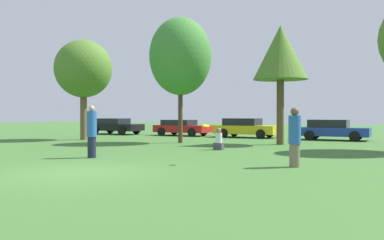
{
  "coord_description": "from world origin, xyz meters",
  "views": [
    {
      "loc": [
        7.97,
        -8.64,
        1.62
      ],
      "look_at": [
        1.48,
        4.17,
        1.42
      ],
      "focal_mm": 38.06,
      "sensor_mm": 36.0,
      "label": 1
    }
  ],
  "objects_px": {
    "tree_1": "(180,57)",
    "tree_2": "(280,54)",
    "tree_0": "(83,69)",
    "parked_car_blue": "(332,129)",
    "frisbee": "(206,126)",
    "parked_car_black": "(115,126)",
    "person_catcher": "(295,137)",
    "parked_car_yellow": "(246,128)",
    "bystander_sitting": "(219,141)",
    "parked_car_red": "(182,127)",
    "person_thrower": "(92,131)"
  },
  "relations": [
    {
      "from": "tree_0",
      "to": "parked_car_blue",
      "type": "distance_m",
      "value": 16.18
    },
    {
      "from": "tree_1",
      "to": "tree_2",
      "type": "bearing_deg",
      "value": 13.0
    },
    {
      "from": "frisbee",
      "to": "parked_car_yellow",
      "type": "bearing_deg",
      "value": 104.71
    },
    {
      "from": "frisbee",
      "to": "parked_car_blue",
      "type": "height_order",
      "value": "frisbee"
    },
    {
      "from": "person_thrower",
      "to": "tree_2",
      "type": "height_order",
      "value": "tree_2"
    },
    {
      "from": "bystander_sitting",
      "to": "parked_car_red",
      "type": "height_order",
      "value": "parked_car_red"
    },
    {
      "from": "parked_car_red",
      "to": "parked_car_yellow",
      "type": "bearing_deg",
      "value": 0.55
    },
    {
      "from": "frisbee",
      "to": "bystander_sitting",
      "type": "relative_size",
      "value": 0.23
    },
    {
      "from": "parked_car_red",
      "to": "tree_0",
      "type": "bearing_deg",
      "value": -111.94
    },
    {
      "from": "parked_car_yellow",
      "to": "parked_car_blue",
      "type": "relative_size",
      "value": 1.02
    },
    {
      "from": "parked_car_blue",
      "to": "bystander_sitting",
      "type": "bearing_deg",
      "value": -108.75
    },
    {
      "from": "person_thrower",
      "to": "frisbee",
      "type": "xyz_separation_m",
      "value": [
        4.63,
        0.14,
        0.27
      ]
    },
    {
      "from": "frisbee",
      "to": "parked_car_black",
      "type": "distance_m",
      "value": 21.0
    },
    {
      "from": "tree_0",
      "to": "parked_car_yellow",
      "type": "xyz_separation_m",
      "value": [
        8.33,
        7.13,
        -3.79
      ]
    },
    {
      "from": "tree_0",
      "to": "bystander_sitting",
      "type": "bearing_deg",
      "value": -15.1
    },
    {
      "from": "frisbee",
      "to": "parked_car_black",
      "type": "height_order",
      "value": "frisbee"
    },
    {
      "from": "person_thrower",
      "to": "person_catcher",
      "type": "relative_size",
      "value": 1.07
    },
    {
      "from": "tree_1",
      "to": "parked_car_yellow",
      "type": "relative_size",
      "value": 1.62
    },
    {
      "from": "person_catcher",
      "to": "tree_1",
      "type": "relative_size",
      "value": 0.26
    },
    {
      "from": "bystander_sitting",
      "to": "tree_0",
      "type": "distance_m",
      "value": 11.66
    },
    {
      "from": "bystander_sitting",
      "to": "parked_car_black",
      "type": "xyz_separation_m",
      "value": [
        -13.24,
        9.54,
        0.28
      ]
    },
    {
      "from": "tree_1",
      "to": "parked_car_black",
      "type": "distance_m",
      "value": 12.21
    },
    {
      "from": "tree_2",
      "to": "parked_car_black",
      "type": "relative_size",
      "value": 1.43
    },
    {
      "from": "parked_car_yellow",
      "to": "parked_car_blue",
      "type": "distance_m",
      "value": 5.85
    },
    {
      "from": "tree_0",
      "to": "parked_car_black",
      "type": "bearing_deg",
      "value": 111.92
    },
    {
      "from": "parked_car_blue",
      "to": "person_catcher",
      "type": "bearing_deg",
      "value": -84.76
    },
    {
      "from": "parked_car_red",
      "to": "parked_car_blue",
      "type": "bearing_deg",
      "value": -0.44
    },
    {
      "from": "person_thrower",
      "to": "parked_car_red",
      "type": "height_order",
      "value": "person_thrower"
    },
    {
      "from": "person_catcher",
      "to": "tree_1",
      "type": "xyz_separation_m",
      "value": [
        -8.19,
        7.73,
        3.97
      ]
    },
    {
      "from": "tree_0",
      "to": "parked_car_yellow",
      "type": "height_order",
      "value": "tree_0"
    },
    {
      "from": "frisbee",
      "to": "tree_2",
      "type": "xyz_separation_m",
      "value": [
        -0.07,
        9.57,
        3.61
      ]
    },
    {
      "from": "parked_car_black",
      "to": "parked_car_yellow",
      "type": "relative_size",
      "value": 1.02
    },
    {
      "from": "tree_2",
      "to": "parked_car_blue",
      "type": "xyz_separation_m",
      "value": [
        1.94,
        5.23,
        -4.19
      ]
    },
    {
      "from": "tree_1",
      "to": "parked_car_black",
      "type": "height_order",
      "value": "tree_1"
    },
    {
      "from": "person_thrower",
      "to": "parked_car_yellow",
      "type": "xyz_separation_m",
      "value": [
        0.66,
        15.26,
        -0.29
      ]
    },
    {
      "from": "bystander_sitting",
      "to": "parked_car_black",
      "type": "bearing_deg",
      "value": 144.23
    },
    {
      "from": "tree_0",
      "to": "parked_car_black",
      "type": "relative_size",
      "value": 1.42
    },
    {
      "from": "tree_1",
      "to": "parked_car_red",
      "type": "height_order",
      "value": "tree_1"
    },
    {
      "from": "tree_1",
      "to": "parked_car_red",
      "type": "relative_size",
      "value": 1.67
    },
    {
      "from": "person_catcher",
      "to": "frisbee",
      "type": "relative_size",
      "value": 7.82
    },
    {
      "from": "person_thrower",
      "to": "parked_car_black",
      "type": "height_order",
      "value": "person_thrower"
    },
    {
      "from": "person_catcher",
      "to": "parked_car_blue",
      "type": "height_order",
      "value": "person_catcher"
    },
    {
      "from": "frisbee",
      "to": "parked_car_black",
      "type": "relative_size",
      "value": 0.05
    },
    {
      "from": "tree_2",
      "to": "parked_car_blue",
      "type": "distance_m",
      "value": 6.98
    },
    {
      "from": "frisbee",
      "to": "parked_car_red",
      "type": "height_order",
      "value": "frisbee"
    },
    {
      "from": "frisbee",
      "to": "parked_car_yellow",
      "type": "relative_size",
      "value": 0.05
    },
    {
      "from": "parked_car_red",
      "to": "parked_car_yellow",
      "type": "xyz_separation_m",
      "value": [
        5.14,
        -0.11,
        0.05
      ]
    },
    {
      "from": "parked_car_red",
      "to": "parked_car_blue",
      "type": "relative_size",
      "value": 0.99
    },
    {
      "from": "bystander_sitting",
      "to": "parked_car_yellow",
      "type": "bearing_deg",
      "value": 102.54
    },
    {
      "from": "parked_car_red",
      "to": "frisbee",
      "type": "bearing_deg",
      "value": -57.29
    }
  ]
}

